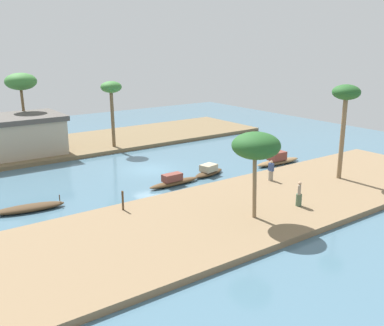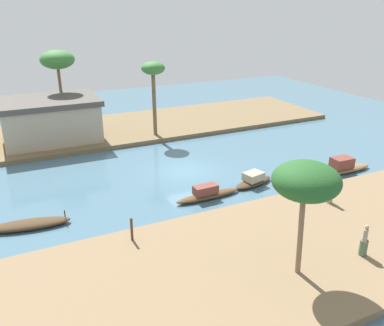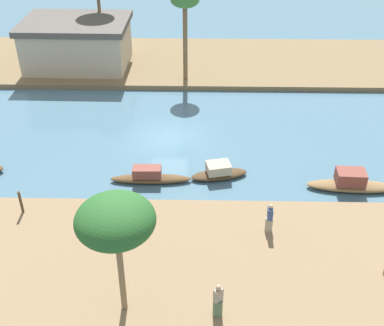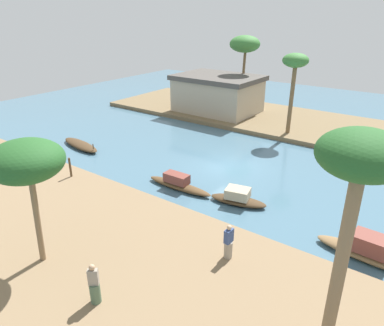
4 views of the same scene
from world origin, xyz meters
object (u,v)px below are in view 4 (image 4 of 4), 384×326
at_px(mooring_post, 70,167).
at_px(sampan_near_left_bank, 80,145).
at_px(sampan_open_hull, 178,184).
at_px(person_on_near_bank, 95,287).
at_px(sampan_upstream_small, 372,252).
at_px(sampan_midstream, 238,198).
at_px(palm_tree_left_near, 26,162).
at_px(palm_tree_right_tall, 245,45).
at_px(palm_tree_right_short, 295,65).
at_px(person_by_mooring, 228,244).
at_px(palm_tree_left_far, 359,173).
at_px(riverside_building, 218,93).

bearing_deg(mooring_post, sampan_near_left_bank, 137.18).
height_order(sampan_open_hull, person_on_near_bank, person_on_near_bank).
bearing_deg(sampan_upstream_small, sampan_midstream, 175.05).
relative_size(sampan_upstream_small, palm_tree_left_near, 0.94).
xyz_separation_m(sampan_upstream_small, palm_tree_right_tall, (-17.15, 19.22, 6.62)).
bearing_deg(sampan_upstream_small, palm_tree_right_short, 127.25).
height_order(sampan_open_hull, person_by_mooring, person_by_mooring).
distance_m(person_on_near_bank, person_by_mooring, 5.74).
distance_m(palm_tree_left_near, palm_tree_left_far, 11.68).
relative_size(sampan_upstream_small, sampan_near_left_bank, 1.06).
xyz_separation_m(sampan_midstream, palm_tree_right_tall, (-9.79, 18.22, 6.68)).
bearing_deg(palm_tree_left_near, palm_tree_right_short, 85.57).
bearing_deg(palm_tree_left_far, mooring_post, 167.20).
relative_size(sampan_near_left_bank, riverside_building, 0.55).
bearing_deg(sampan_open_hull, palm_tree_left_near, -92.21).
bearing_deg(riverside_building, sampan_midstream, -53.41).
xyz_separation_m(sampan_upstream_small, person_on_near_bank, (-7.67, -9.13, 0.63)).
height_order(mooring_post, palm_tree_right_short, palm_tree_right_short).
bearing_deg(palm_tree_right_tall, sampan_midstream, -61.75).
xyz_separation_m(sampan_midstream, mooring_post, (-10.19, -3.83, 0.67)).
height_order(person_on_near_bank, palm_tree_left_far, palm_tree_left_far).
xyz_separation_m(sampan_near_left_bank, riverside_building, (3.61, 15.12, 2.07)).
relative_size(sampan_midstream, palm_tree_right_short, 0.51).
xyz_separation_m(sampan_open_hull, palm_tree_left_near, (-0.16, -9.25, 4.60)).
bearing_deg(sampan_near_left_bank, palm_tree_left_near, -34.56).
xyz_separation_m(person_by_mooring, palm_tree_left_near, (-6.42, -4.75, 3.85)).
xyz_separation_m(palm_tree_left_near, palm_tree_right_short, (1.77, 22.89, 1.24)).
height_order(sampan_midstream, palm_tree_right_short, palm_tree_right_short).
relative_size(sampan_near_left_bank, palm_tree_left_far, 0.64).
distance_m(person_on_near_bank, mooring_post, 11.71).
bearing_deg(palm_tree_left_far, sampan_near_left_bank, 159.31).
xyz_separation_m(person_on_near_bank, riverside_building, (-11.05, 25.84, 1.24)).
bearing_deg(sampan_open_hull, riverside_building, 113.28).
bearing_deg(palm_tree_right_short, palm_tree_right_tall, 145.60).
height_order(person_by_mooring, palm_tree_left_near, palm_tree_left_near).
bearing_deg(sampan_upstream_small, palm_tree_right_tall, 134.48).
distance_m(palm_tree_left_far, palm_tree_right_tall, 31.10).
bearing_deg(person_on_near_bank, palm_tree_left_near, -44.55).
bearing_deg(person_on_near_bank, sampan_midstream, -130.84).
relative_size(mooring_post, palm_tree_left_near, 0.24).
bearing_deg(person_on_near_bank, sampan_near_left_bank, -75.27).
height_order(sampan_open_hull, mooring_post, mooring_post).
bearing_deg(palm_tree_right_short, sampan_open_hull, -96.74).
bearing_deg(sampan_near_left_bank, sampan_open_hull, 3.38).
bearing_deg(mooring_post, palm_tree_right_short, 65.20).
relative_size(palm_tree_left_far, palm_tree_right_tall, 0.98).
xyz_separation_m(palm_tree_left_far, riverside_building, (-18.60, 23.51, -4.51)).
xyz_separation_m(palm_tree_left_far, palm_tree_right_short, (-9.59, 20.92, -0.62)).
relative_size(sampan_open_hull, palm_tree_right_tall, 0.61).
relative_size(person_on_near_bank, palm_tree_right_tall, 0.22).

